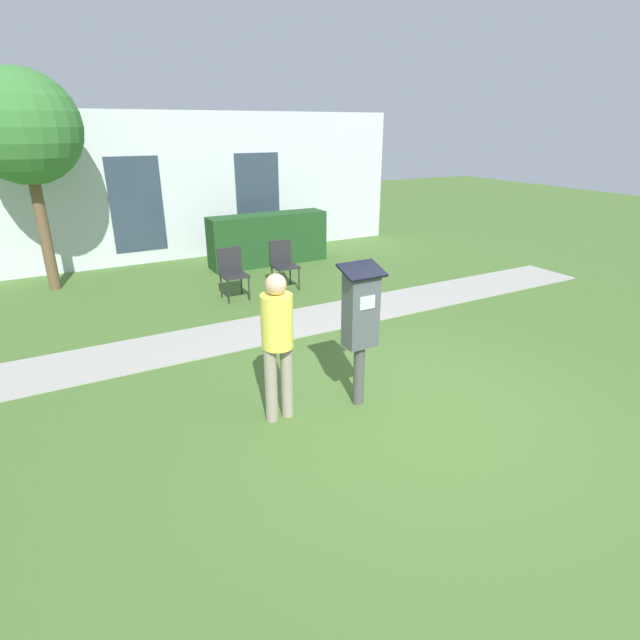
{
  "coord_description": "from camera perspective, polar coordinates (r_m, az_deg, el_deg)",
  "views": [
    {
      "loc": [
        -3.22,
        -3.59,
        2.89
      ],
      "look_at": [
        -0.94,
        0.53,
        1.05
      ],
      "focal_mm": 28.0,
      "sensor_mm": 36.0,
      "label": 1
    }
  ],
  "objects": [
    {
      "name": "outdoor_chair_middle",
      "position": [
        9.43,
        -4.26,
        6.78
      ],
      "size": [
        0.44,
        0.44,
        0.9
      ],
      "rotation": [
        0.0,
        0.0,
        -0.24
      ],
      "color": "#262628",
      "rests_on": "ground"
    },
    {
      "name": "ground_plane",
      "position": [
        5.62,
        11.19,
        -10.04
      ],
      "size": [
        40.0,
        40.0,
        0.0
      ],
      "primitive_type": "plane",
      "color": "#476B2D"
    },
    {
      "name": "sidewalk",
      "position": [
        7.83,
        -2.55,
        -0.26
      ],
      "size": [
        12.0,
        1.1,
        0.02
      ],
      "color": "#A3A099",
      "rests_on": "ground"
    },
    {
      "name": "person_standing",
      "position": [
        4.98,
        -4.88,
        -1.92
      ],
      "size": [
        0.32,
        0.32,
        1.58
      ],
      "rotation": [
        0.0,
        0.0,
        -0.28
      ],
      "color": "gray",
      "rests_on": "ground"
    },
    {
      "name": "parking_meter",
      "position": [
        5.22,
        4.66,
        0.26
      ],
      "size": [
        0.44,
        0.31,
        1.59
      ],
      "color": "#4C4C4C",
      "rests_on": "ground"
    },
    {
      "name": "outdoor_chair_left",
      "position": [
        8.97,
        -10.01,
        5.75
      ],
      "size": [
        0.44,
        0.44,
        0.9
      ],
      "rotation": [
        0.0,
        0.0,
        0.03
      ],
      "color": "#262628",
      "rests_on": "ground"
    },
    {
      "name": "tree",
      "position": [
        10.34,
        -30.79,
        18.28
      ],
      "size": [
        1.9,
        1.9,
        3.82
      ],
      "color": "brown",
      "rests_on": "ground"
    },
    {
      "name": "building_facade",
      "position": [
        12.06,
        -13.77,
        14.6
      ],
      "size": [
        10.0,
        0.26,
        3.2
      ],
      "color": "silver",
      "rests_on": "ground"
    },
    {
      "name": "hedge_row",
      "position": [
        11.21,
        -5.94,
        9.18
      ],
      "size": [
        2.63,
        0.6,
        1.1
      ],
      "color": "#1E471E",
      "rests_on": "ground"
    }
  ]
}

